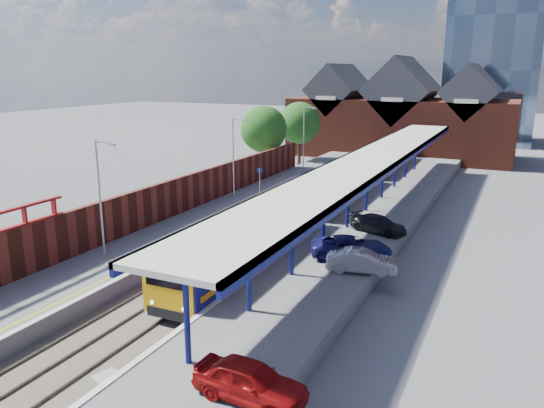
{
  "coord_description": "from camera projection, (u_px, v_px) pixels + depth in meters",
  "views": [
    {
      "loc": [
        15.7,
        -17.09,
        11.91
      ],
      "look_at": [
        -0.02,
        16.05,
        2.6
      ],
      "focal_mm": 35.0,
      "sensor_mm": 36.0,
      "label": 1
    }
  ],
  "objects": [
    {
      "name": "tree_far",
      "position": [
        300.0,
        124.0,
        65.44
      ],
      "size": [
        5.2,
        5.2,
        8.1
      ],
      "color": "#382314",
      "rests_on": "ground"
    },
    {
      "name": "parked_car_dark",
      "position": [
        378.0,
        224.0,
        36.51
      ],
      "size": [
        4.36,
        2.76,
        1.18
      ],
      "primitive_type": "imported",
      "rotation": [
        0.0,
        0.0,
        1.27
      ],
      "color": "black",
      "rests_on": "right_platform"
    },
    {
      "name": "left_platform",
      "position": [
        233.0,
        211.0,
        44.1
      ],
      "size": [
        5.0,
        76.0,
        1.0
      ],
      "primitive_type": "cube",
      "color": "#565659",
      "rests_on": "ground"
    },
    {
      "name": "glass_tower",
      "position": [
        498.0,
        17.0,
        85.36
      ],
      "size": [
        14.2,
        14.2,
        40.3
      ],
      "color": "#4B6180",
      "rests_on": "ground"
    },
    {
      "name": "ballast_bed",
      "position": [
        294.0,
        224.0,
        41.93
      ],
      "size": [
        6.0,
        76.0,
        0.06
      ],
      "primitive_type": "cube",
      "color": "#473D33",
      "rests_on": "ground"
    },
    {
      "name": "canopy",
      "position": [
        371.0,
        160.0,
        40.07
      ],
      "size": [
        4.5,
        52.0,
        4.48
      ],
      "color": "navy",
      "rests_on": "right_platform"
    },
    {
      "name": "train",
      "position": [
        363.0,
        170.0,
        53.32
      ],
      "size": [
        3.06,
        65.94,
        3.45
      ],
      "color": "#100D5E",
      "rests_on": "ground"
    },
    {
      "name": "relay_cabinet",
      "position": [
        108.0,
        387.0,
        19.62
      ],
      "size": [
        0.95,
        1.07,
        1.0
      ],
      "primitive_type": "cube",
      "rotation": [
        0.0,
        0.0,
        -0.32
      ],
      "color": "#999B9D",
      "rests_on": "ground"
    },
    {
      "name": "parked_car_red",
      "position": [
        250.0,
        381.0,
        17.93
      ],
      "size": [
        4.13,
        1.83,
        1.38
      ],
      "primitive_type": "imported",
      "rotation": [
        0.0,
        0.0,
        1.52
      ],
      "color": "#960C0C",
      "rests_on": "right_platform"
    },
    {
      "name": "right_platform",
      "position": [
        368.0,
        228.0,
        39.32
      ],
      "size": [
        6.0,
        76.0,
        1.0
      ],
      "primitive_type": "cube",
      "color": "#565659",
      "rests_on": "ground"
    },
    {
      "name": "parked_car_blue",
      "position": [
        351.0,
        247.0,
        31.48
      ],
      "size": [
        5.24,
        3.64,
        1.33
      ],
      "primitive_type": "imported",
      "rotation": [
        0.0,
        0.0,
        1.9
      ],
      "color": "navy",
      "rests_on": "right_platform"
    },
    {
      "name": "lamp_post_b",
      "position": [
        101.0,
        191.0,
        31.09
      ],
      "size": [
        1.48,
        0.18,
        7.0
      ],
      "color": "#A5A8AA",
      "rests_on": "left_platform"
    },
    {
      "name": "platform_sign",
      "position": [
        260.0,
        177.0,
        46.85
      ],
      "size": [
        0.55,
        0.08,
        2.5
      ],
      "color": "#A5A8AA",
      "rests_on": "left_platform"
    },
    {
      "name": "brick_wall",
      "position": [
        158.0,
        202.0,
        39.04
      ],
      "size": [
        0.35,
        50.0,
        3.86
      ],
      "color": "#5E2418",
      "rests_on": "left_platform"
    },
    {
      "name": "parked_car_silver",
      "position": [
        362.0,
        261.0,
        29.3
      ],
      "size": [
        4.09,
        2.2,
        1.28
      ],
      "primitive_type": "imported",
      "rotation": [
        0.0,
        0.0,
        1.8
      ],
      "color": "#A7A7AC",
      "rests_on": "right_platform"
    },
    {
      "name": "yellow_line",
      "position": [
        251.0,
        207.0,
        43.25
      ],
      "size": [
        0.14,
        76.0,
        0.01
      ],
      "primitive_type": "cube",
      "color": "yellow",
      "rests_on": "left_platform"
    },
    {
      "name": "rails",
      "position": [
        294.0,
        223.0,
        41.91
      ],
      "size": [
        4.51,
        76.0,
        0.14
      ],
      "color": "slate",
      "rests_on": "ground"
    },
    {
      "name": "coping_left",
      "position": [
        258.0,
        208.0,
        42.99
      ],
      "size": [
        0.3,
        76.0,
        0.05
      ],
      "primitive_type": "cube",
      "color": "silver",
      "rests_on": "left_platform"
    },
    {
      "name": "tree_near",
      "position": [
        265.0,
        131.0,
        58.85
      ],
      "size": [
        5.2,
        5.2,
        8.1
      ],
      "color": "#382314",
      "rests_on": "ground"
    },
    {
      "name": "station_building",
      "position": [
        401.0,
        117.0,
        73.87
      ],
      "size": [
        30.0,
        12.12,
        13.78
      ],
      "color": "#5E2418",
      "rests_on": "ground"
    },
    {
      "name": "ground",
      "position": [
        335.0,
        198.0,
        50.69
      ],
      "size": [
        240.0,
        240.0,
        0.0
      ],
      "primitive_type": "plane",
      "color": "#5B5B5E",
      "rests_on": "ground"
    },
    {
      "name": "coping_right",
      "position": [
        332.0,
        217.0,
        40.38
      ],
      "size": [
        0.3,
        76.0,
        0.05
      ],
      "primitive_type": "cube",
      "color": "silver",
      "rests_on": "right_platform"
    },
    {
      "name": "lamp_post_c",
      "position": [
        235.0,
        153.0,
        45.1
      ],
      "size": [
        1.48,
        0.18,
        7.0
      ],
      "color": "#A5A8AA",
      "rests_on": "left_platform"
    },
    {
      "name": "lamp_post_d",
      "position": [
        305.0,
        134.0,
        59.11
      ],
      "size": [
        1.48,
        0.18,
        7.0
      ],
      "color": "#A5A8AA",
      "rests_on": "left_platform"
    }
  ]
}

